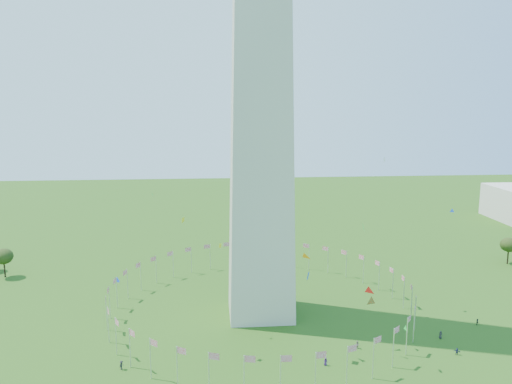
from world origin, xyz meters
TOP-DOWN VIEW (x-y plane):
  - flag_ring at (-0.00, 50.00)m, footprint 80.24×80.24m
  - kites_aloft at (15.85, 26.12)m, footprint 101.49×72.20m

SIDE VIEW (x-z plane):
  - flag_ring at x=0.00m, z-range 0.00..9.00m
  - kites_aloft at x=15.85m, z-range 0.58..39.98m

